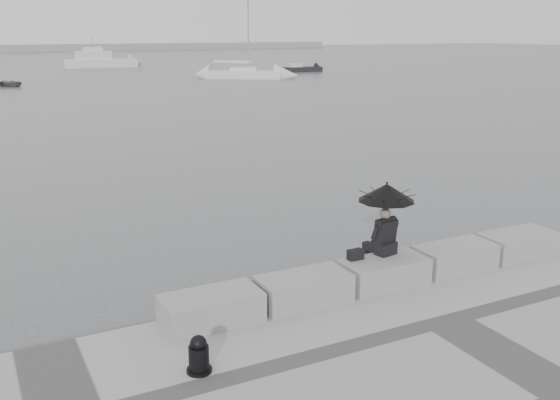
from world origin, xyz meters
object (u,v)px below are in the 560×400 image
dinghy (9,83)px  mooring_bollard (199,357)px  sailboat_right (244,73)px  seated_person (387,204)px  small_motorboat (301,69)px  motor_cruiser (101,61)px

dinghy → mooring_bollard: bearing=-131.3°
sailboat_right → seated_person: bearing=-77.3°
mooring_bollard → small_motorboat: 71.60m
mooring_bollard → sailboat_right: sailboat_right is taller
sailboat_right → dinghy: sailboat_right is taller
mooring_bollard → dinghy: size_ratio=0.16×
small_motorboat → motor_cruiser: bearing=137.5°
mooring_bollard → dinghy: 56.09m
motor_cruiser → dinghy: size_ratio=2.92×
seated_person → mooring_bollard: 4.73m
sailboat_right → small_motorboat: sailboat_right is taller
dinghy → seated_person: bearing=-126.9°
small_motorboat → dinghy: size_ratio=1.60×
mooring_bollard → dinghy: mooring_bollard is taller
small_motorboat → sailboat_right: bearing=-144.3°
seated_person → dinghy: seated_person is taller
seated_person → small_motorboat: size_ratio=0.26×
sailboat_right → small_motorboat: (10.73, 6.83, -0.20)m
small_motorboat → dinghy: small_motorboat is taller
mooring_bollard → small_motorboat: bearing=59.9°
dinghy → motor_cruiser: bearing=23.1°
seated_person → motor_cruiser: 81.88m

